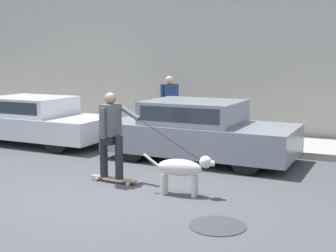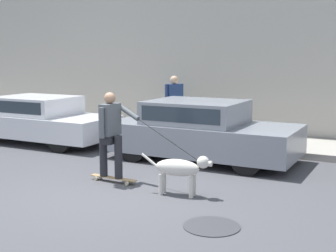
# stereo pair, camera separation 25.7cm
# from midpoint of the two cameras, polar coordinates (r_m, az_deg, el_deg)

# --- Properties ---
(ground_plane) EXTENTS (36.00, 36.00, 0.00)m
(ground_plane) POSITION_cam_midpoint_polar(r_m,az_deg,el_deg) (7.84, -6.17, -8.10)
(ground_plane) COLOR #47474C
(back_wall) EXTENTS (32.00, 0.30, 5.09)m
(back_wall) POSITION_cam_midpoint_polar(r_m,az_deg,el_deg) (13.15, 8.66, 9.84)
(back_wall) COLOR #ADA89E
(back_wall) RESTS_ON ground_plane
(sidewalk_curb) EXTENTS (30.00, 2.09, 0.15)m
(sidewalk_curb) POSITION_cam_midpoint_polar(r_m,az_deg,el_deg) (12.20, 6.62, -1.69)
(sidewalk_curb) COLOR #A39E93
(sidewalk_curb) RESTS_ON ground_plane
(parked_car_0) EXTENTS (3.96, 1.75, 1.20)m
(parked_car_0) POSITION_cam_midpoint_polar(r_m,az_deg,el_deg) (12.45, -14.72, 0.69)
(parked_car_0) COLOR black
(parked_car_0) RESTS_ON ground_plane
(parked_car_1) EXTENTS (4.05, 1.90, 1.28)m
(parked_car_1) POSITION_cam_midpoint_polar(r_m,az_deg,el_deg) (10.08, 4.81, -0.70)
(parked_car_1) COLOR black
(parked_car_1) RESTS_ON ground_plane
(dog) EXTENTS (1.21, 0.35, 0.68)m
(dog) POSITION_cam_midpoint_polar(r_m,az_deg,el_deg) (7.55, 2.48, -5.20)
(dog) COLOR beige
(dog) RESTS_ON ground_plane
(skateboarder) EXTENTS (2.26, 0.58, 1.61)m
(skateboarder) POSITION_cam_midpoint_polar(r_m,az_deg,el_deg) (8.30, -6.10, -0.68)
(skateboarder) COLOR beige
(skateboarder) RESTS_ON ground_plane
(pedestrian_with_bag) EXTENTS (0.44, 0.58, 1.54)m
(pedestrian_with_bag) POSITION_cam_midpoint_polar(r_m,az_deg,el_deg) (12.79, 1.26, 3.04)
(pedestrian_with_bag) COLOR #3D4760
(pedestrian_with_bag) RESTS_ON sidewalk_curb
(manhole_cover) EXTENTS (0.76, 0.76, 0.01)m
(manhole_cover) POSITION_cam_midpoint_polar(r_m,az_deg,el_deg) (6.37, 6.53, -12.05)
(manhole_cover) COLOR #38383D
(manhole_cover) RESTS_ON ground_plane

